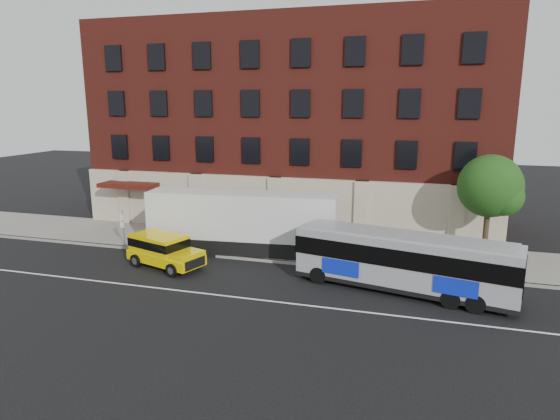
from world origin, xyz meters
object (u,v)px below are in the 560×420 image
(sign_pole, at_px, (123,226))
(street_tree, at_px, (491,189))
(city_bus, at_px, (403,260))
(yellow_suv, at_px, (163,249))
(shipping_container, at_px, (242,224))

(sign_pole, xyz_separation_m, street_tree, (22.04, 3.34, 2.96))
(sign_pole, xyz_separation_m, city_bus, (17.58, -2.65, 0.17))
(sign_pole, relative_size, city_bus, 0.23)
(yellow_suv, bearing_deg, city_bus, -0.28)
(city_bus, distance_m, shipping_container, 10.47)
(city_bus, bearing_deg, street_tree, 53.29)
(sign_pole, xyz_separation_m, yellow_suv, (4.29, -2.58, -0.40))
(sign_pole, xyz_separation_m, shipping_container, (7.77, 1.01, 0.46))
(sign_pole, height_order, yellow_suv, sign_pole)
(sign_pole, height_order, street_tree, street_tree)
(yellow_suv, bearing_deg, shipping_container, 45.89)
(city_bus, height_order, yellow_suv, city_bus)
(sign_pole, bearing_deg, street_tree, 8.61)
(shipping_container, bearing_deg, yellow_suv, -134.11)
(yellow_suv, height_order, shipping_container, shipping_container)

